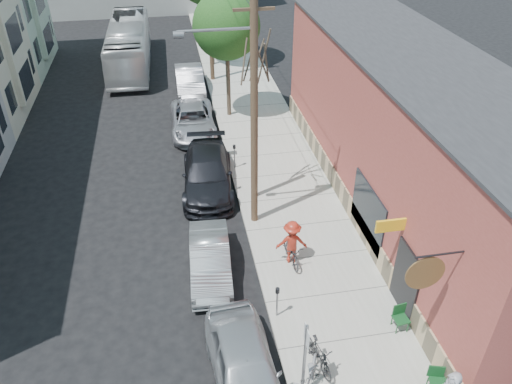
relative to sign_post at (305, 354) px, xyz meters
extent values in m
plane|color=black|center=(-2.35, 3.55, -1.83)|extent=(120.00, 120.00, 0.00)
cube|color=#A8A89B|center=(1.90, 14.55, -1.76)|extent=(4.50, 58.00, 0.15)
cube|color=#9F433B|center=(6.65, 8.55, 1.42)|extent=(5.00, 20.00, 6.50)
cube|color=#2B2B2D|center=(6.65, 8.55, 4.72)|extent=(5.20, 20.20, 0.12)
cube|color=tan|center=(4.13, 8.55, -1.28)|extent=(0.10, 20.00, 1.10)
cube|color=black|center=(4.12, 2.55, -0.53)|extent=(0.10, 1.60, 2.60)
cube|color=black|center=(4.12, 6.05, -0.23)|extent=(0.08, 3.00, 2.20)
cylinder|color=brown|center=(3.20, 0.35, 2.07)|extent=(1.10, 0.06, 1.10)
cube|color=yellow|center=(3.65, 3.35, 1.27)|extent=(1.00, 0.08, 0.45)
cube|color=beige|center=(-11.60, 21.55, 2.67)|extent=(1.10, 3.20, 7.00)
cube|color=#A5B89C|center=(-11.60, 29.55, 2.67)|extent=(1.10, 3.20, 7.00)
cube|color=slate|center=(0.00, 0.00, -0.28)|extent=(0.07, 0.07, 2.80)
cube|color=silver|center=(0.00, 0.00, 0.72)|extent=(0.02, 0.45, 0.60)
cylinder|color=slate|center=(-0.10, 2.92, -1.13)|extent=(0.06, 0.06, 1.10)
cylinder|color=black|center=(-0.10, 2.92, -0.53)|extent=(0.14, 0.14, 0.18)
cylinder|color=slate|center=(-0.10, 12.58, -1.13)|extent=(0.06, 0.06, 1.10)
cylinder|color=black|center=(-0.10, 12.58, -0.53)|extent=(0.14, 0.14, 0.18)
cylinder|color=#503A28|center=(0.10, 8.26, 3.32)|extent=(0.28, 0.28, 10.00)
cube|color=#503A28|center=(0.10, 8.26, 6.92)|extent=(1.40, 0.10, 0.10)
cylinder|color=slate|center=(-2.40, 8.26, 6.22)|extent=(0.35, 0.24, 0.24)
cylinder|color=#503A28|center=(0.10, 24.38, 3.32)|extent=(0.28, 0.28, 10.00)
cylinder|color=#44392C|center=(0.45, 10.00, 1.15)|extent=(0.24, 0.24, 5.67)
cylinder|color=#44392C|center=(0.45, 18.61, 0.76)|extent=(0.24, 0.24, 4.88)
sphere|color=#23511C|center=(0.45, 18.61, 3.50)|extent=(3.66, 3.66, 3.66)
cylinder|color=#44392C|center=(0.45, 27.30, 1.43)|extent=(0.24, 0.24, 6.22)
imported|color=#A02517|center=(1.01, 5.48, -0.78)|extent=(1.24, 0.81, 1.80)
imported|color=black|center=(1.01, 5.48, -1.23)|extent=(0.73, 1.76, 0.90)
imported|color=black|center=(0.69, 0.78, -1.19)|extent=(0.78, 1.71, 0.99)
imported|color=slate|center=(0.18, -0.07, -1.14)|extent=(1.56, 2.16, 1.08)
imported|color=#B1B5B9|center=(-1.55, 0.60, -1.04)|extent=(2.16, 4.76, 1.58)
imported|color=#9DA2A5|center=(-2.04, 5.48, -1.15)|extent=(1.68, 4.19, 1.36)
imported|color=black|center=(-1.55, 11.25, -1.03)|extent=(2.70, 5.68, 1.60)
imported|color=#ADAEB5|center=(-1.78, 17.05, -1.13)|extent=(2.40, 5.11, 1.41)
imported|color=#9D9DA4|center=(-1.55, 22.56, -1.02)|extent=(1.73, 4.95, 1.63)
imported|color=white|center=(-5.44, 28.32, -0.25)|extent=(2.84, 11.38, 3.16)
camera|label=1|loc=(-2.84, -8.24, 11.11)|focal=35.00mm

